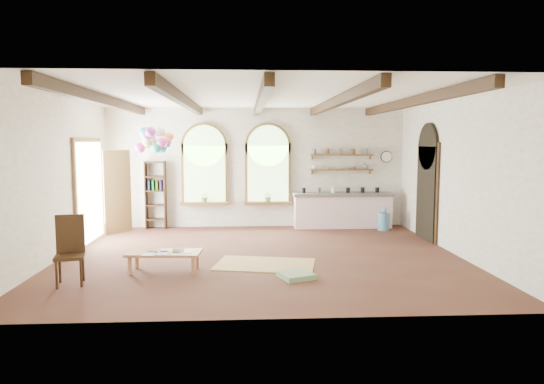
{
  "coord_description": "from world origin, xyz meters",
  "views": [
    {
      "loc": [
        -0.31,
        -9.63,
        2.32
      ],
      "look_at": [
        0.25,
        0.6,
        1.25
      ],
      "focal_mm": 32.0,
      "sensor_mm": 36.0,
      "label": 1
    }
  ],
  "objects": [
    {
      "name": "window_right",
      "position": [
        0.3,
        3.43,
        1.63
      ],
      "size": [
        1.3,
        0.28,
        2.2
      ],
      "color": "brown",
      "rests_on": "floor"
    },
    {
      "name": "water_jug_b",
      "position": [
        3.3,
        2.72,
        0.25
      ],
      "size": [
        0.3,
        0.3,
        0.59
      ],
      "color": "#578FBB",
      "rests_on": "floor"
    },
    {
      "name": "side_chair",
      "position": [
        -3.16,
        -1.77,
        0.32
      ],
      "size": [
        0.53,
        0.53,
        1.13
      ],
      "color": "#321F10",
      "rests_on": "floor"
    },
    {
      "name": "shelf_cup_b",
      "position": [
        1.9,
        3.38,
        1.62
      ],
      "size": [
        0.1,
        0.1,
        0.09
      ],
      "primitive_type": "imported",
      "color": "beige",
      "rests_on": "wall_shelf_lower"
    },
    {
      "name": "shelf_bowl_a",
      "position": [
        2.25,
        3.38,
        1.6
      ],
      "size": [
        0.22,
        0.22,
        0.05
      ],
      "primitive_type": "imported",
      "color": "beige",
      "rests_on": "wall_shelf_lower"
    },
    {
      "name": "shelf_cup_a",
      "position": [
        1.55,
        3.38,
        1.62
      ],
      "size": [
        0.12,
        0.1,
        0.1
      ],
      "primitive_type": "imported",
      "color": "white",
      "rests_on": "wall_shelf_lower"
    },
    {
      "name": "right_doorway",
      "position": [
        3.95,
        1.5,
        1.1
      ],
      "size": [
        0.1,
        1.3,
        2.4
      ],
      "primitive_type": "cube",
      "color": "black",
      "rests_on": "floor"
    },
    {
      "name": "potted_plant_left",
      "position": [
        -1.4,
        3.32,
        0.85
      ],
      "size": [
        0.27,
        0.23,
        0.3
      ],
      "primitive_type": "imported",
      "color": "#598C4C",
      "rests_on": "window_left"
    },
    {
      "name": "wall_shelf_upper",
      "position": [
        2.3,
        3.38,
        1.95
      ],
      "size": [
        1.7,
        0.24,
        0.04
      ],
      "primitive_type": "cube",
      "color": "brown",
      "rests_on": "wall_back"
    },
    {
      "name": "water_jug_a",
      "position": [
        3.1,
        3.2,
        0.28
      ],
      "size": [
        0.34,
        0.34,
        0.65
      ],
      "color": "#578FBB",
      "rests_on": "floor"
    },
    {
      "name": "table_book",
      "position": [
        -2.07,
        -1.03,
        0.38
      ],
      "size": [
        0.2,
        0.26,
        0.02
      ],
      "primitive_type": "imported",
      "rotation": [
        0.0,
        0.0,
        0.18
      ],
      "color": "olive",
      "rests_on": "coffee_table"
    },
    {
      "name": "wall_clock",
      "position": [
        3.55,
        3.45,
        1.9
      ],
      "size": [
        0.32,
        0.04,
        0.32
      ],
      "primitive_type": "cylinder",
      "rotation": [
        1.57,
        0.0,
        0.0
      ],
      "color": "black",
      "rests_on": "wall_back"
    },
    {
      "name": "shelf_vase",
      "position": [
        2.95,
        3.38,
        1.67
      ],
      "size": [
        0.18,
        0.18,
        0.19
      ],
      "primitive_type": "imported",
      "color": "slate",
      "rests_on": "wall_shelf_lower"
    },
    {
      "name": "wall_shelf_lower",
      "position": [
        2.3,
        3.38,
        1.55
      ],
      "size": [
        1.7,
        0.24,
        0.04
      ],
      "primitive_type": "cube",
      "color": "brown",
      "rests_on": "wall_back"
    },
    {
      "name": "floor",
      "position": [
        0.0,
        0.0,
        0.0
      ],
      "size": [
        8.0,
        8.0,
        0.0
      ],
      "primitive_type": "plane",
      "color": "#503021",
      "rests_on": "ground"
    },
    {
      "name": "kitchen_counter",
      "position": [
        2.3,
        3.2,
        0.48
      ],
      "size": [
        2.68,
        0.62,
        0.94
      ],
      "color": "silver",
      "rests_on": "floor"
    },
    {
      "name": "left_doorway",
      "position": [
        -3.95,
        1.8,
        1.15
      ],
      "size": [
        0.1,
        1.9,
        2.5
      ],
      "primitive_type": "cube",
      "color": "brown",
      "rests_on": "floor"
    },
    {
      "name": "bookshelf",
      "position": [
        -2.7,
        3.32,
        0.9
      ],
      "size": [
        0.53,
        0.32,
        1.8
      ],
      "color": "#321F10",
      "rests_on": "floor"
    },
    {
      "name": "ceiling_beams",
      "position": [
        0.0,
        0.0,
        3.1
      ],
      "size": [
        6.2,
        6.8,
        0.18
      ],
      "primitive_type": null,
      "color": "#321F10",
      "rests_on": "ceiling"
    },
    {
      "name": "floor_cushion",
      "position": [
        0.54,
        -1.6,
        0.04
      ],
      "size": [
        0.67,
        0.67,
        0.09
      ],
      "primitive_type": "cube",
      "rotation": [
        0.0,
        0.0,
        0.38
      ],
      "color": "gray",
      "rests_on": "floor"
    },
    {
      "name": "floor_mat",
      "position": [
        0.05,
        -0.69,
        0.01
      ],
      "size": [
        2.02,
        1.47,
        0.02
      ],
      "primitive_type": "cube",
      "rotation": [
        0.0,
        0.0,
        -0.2
      ],
      "color": "tan",
      "rests_on": "floor"
    },
    {
      "name": "shelf_bowl_b",
      "position": [
        2.6,
        3.38,
        1.6
      ],
      "size": [
        0.2,
        0.2,
        0.06
      ],
      "primitive_type": "imported",
      "color": "#8C664C",
      "rests_on": "wall_shelf_lower"
    },
    {
      "name": "coffee_table",
      "position": [
        -1.77,
        -1.08,
        0.33
      ],
      "size": [
        1.33,
        0.69,
        0.37
      ],
      "color": "tan",
      "rests_on": "floor"
    },
    {
      "name": "window_left",
      "position": [
        -1.4,
        3.43,
        1.63
      ],
      "size": [
        1.3,
        0.28,
        2.2
      ],
      "color": "brown",
      "rests_on": "floor"
    },
    {
      "name": "potted_plant_right",
      "position": [
        0.3,
        3.32,
        0.85
      ],
      "size": [
        0.27,
        0.23,
        0.3
      ],
      "primitive_type": "imported",
      "color": "#598C4C",
      "rests_on": "window_right"
    },
    {
      "name": "balloon_cluster",
      "position": [
        -2.4,
        1.81,
        2.33
      ],
      "size": [
        0.87,
        0.9,
        1.15
      ],
      "color": "silver",
      "rests_on": "floor"
    },
    {
      "name": "tablet",
      "position": [
        -1.52,
        -1.03,
        0.37
      ],
      "size": [
        0.21,
        0.29,
        0.01
      ],
      "primitive_type": "cube",
      "rotation": [
        0.0,
        0.0,
        0.08
      ],
      "color": "black",
      "rests_on": "coffee_table"
    }
  ]
}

